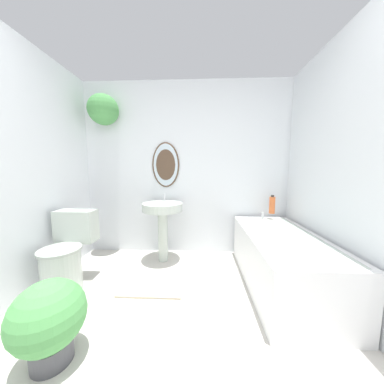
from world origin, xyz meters
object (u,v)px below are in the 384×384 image
Objects in this scene: toilet at (67,255)px; shampoo_bottle at (272,205)px; pedestal_sink at (163,215)px; potted_plant at (49,319)px; bathtub at (281,258)px.

shampoo_bottle is (2.30, 0.74, 0.40)m from toilet.
toilet is 1.09m from pedestal_sink.
pedestal_sink reaches higher than toilet.
toilet is 0.88m from potted_plant.
bathtub is at bearing -20.03° from pedestal_sink.
bathtub is at bearing -100.03° from shampoo_bottle.
bathtub is at bearing 27.05° from potted_plant.
pedestal_sink is 0.60× the size of bathtub.
toilet reaches higher than bathtub.
potted_plant is at bearing -107.36° from pedestal_sink.
toilet is 0.52× the size of bathtub.
bathtub is 6.02× the size of shampoo_bottle.
potted_plant is (0.43, -0.77, -0.05)m from toilet.
pedestal_sink is at bearing 35.43° from toilet.
bathtub reaches higher than potted_plant.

